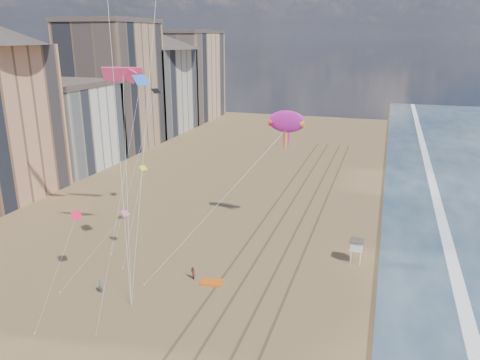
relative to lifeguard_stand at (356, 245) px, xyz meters
The scene contains 10 objects.
wet_sand 13.69m from the lifeguard_stand, 60.54° to the left, with size 260.00×260.00×0.00m, color #42301E.
foam 16.15m from the lifeguard_stand, 47.33° to the left, with size 260.00×260.00×0.00m, color white.
tracks 10.20m from the lifeguard_stand, 169.80° to the left, with size 7.68×120.00×0.01m.
buildings 69.98m from the lifeguard_stand, 147.26° to the left, with size 34.72×131.35×29.00m.
lifeguard_stand is the anchor object (origin of this frame).
grounded_kite 17.21m from the lifeguard_stand, 146.23° to the right, with size 2.29×1.46×0.26m, color orange.
show_kite 17.24m from the lifeguard_stand, 148.72° to the left, with size 7.84×9.55×25.39m.
kite_flyer_a 28.50m from the lifeguard_stand, 148.73° to the right, with size 0.57×0.38×1.58m, color slate.
kite_flyer_b 18.99m from the lifeguard_stand, 150.75° to the right, with size 0.71×0.55×1.46m, color #8E5348.
small_kites 28.17m from the lifeguard_stand, 165.36° to the right, with size 9.24×18.48×17.08m.
Camera 1 is at (14.43, -22.64, 25.28)m, focal length 35.00 mm.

